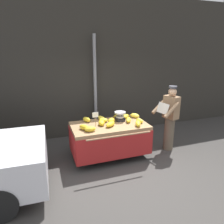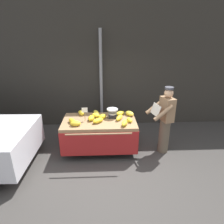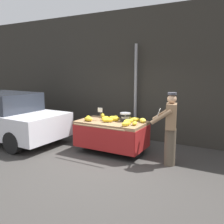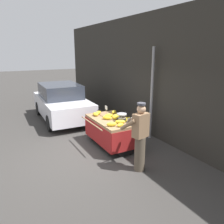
{
  "view_description": "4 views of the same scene",
  "coord_description": "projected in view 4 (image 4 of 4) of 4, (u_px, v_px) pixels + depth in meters",
  "views": [
    {
      "loc": [
        -1.78,
        -3.39,
        2.61
      ],
      "look_at": [
        -0.24,
        1.04,
        1.17
      ],
      "focal_mm": 33.52,
      "sensor_mm": 36.0,
      "label": 1
    },
    {
      "loc": [
        -0.18,
        -3.35,
        2.86
      ],
      "look_at": [
        0.03,
        1.17,
        1.03
      ],
      "focal_mm": 31.38,
      "sensor_mm": 36.0,
      "label": 2
    },
    {
      "loc": [
        2.84,
        -4.53,
        2.22
      ],
      "look_at": [
        -0.22,
        0.96,
        1.14
      ],
      "focal_mm": 39.44,
      "sensor_mm": 36.0,
      "label": 3
    },
    {
      "loc": [
        5.4,
        -2.04,
        2.88
      ],
      "look_at": [
        -0.02,
        0.92,
        1.17
      ],
      "focal_mm": 35.89,
      "sensor_mm": 36.0,
      "label": 4
    }
  ],
  "objects": [
    {
      "name": "banana_bunch_12",
      "position": [
        134.0,
        123.0,
        6.23
      ],
      "size": [
        0.28,
        0.31,
        0.11
      ],
      "primitive_type": "ellipsoid",
      "rotation": [
        0.0,
        0.0,
        0.59
      ],
      "color": "yellow",
      "rests_on": "banana_cart"
    },
    {
      "name": "banana_bunch_2",
      "position": [
        120.0,
        125.0,
        6.09
      ],
      "size": [
        0.16,
        0.24,
        0.1
      ],
      "primitive_type": "ellipsoid",
      "rotation": [
        0.0,
        0.0,
        0.25
      ],
      "color": "yellow",
      "rests_on": "banana_cart"
    },
    {
      "name": "banana_bunch_6",
      "position": [
        114.0,
        112.0,
        7.33
      ],
      "size": [
        0.22,
        0.25,
        0.12
      ],
      "primitive_type": "ellipsoid",
      "rotation": [
        0.0,
        0.0,
        0.57
      ],
      "color": "yellow",
      "rests_on": "banana_cart"
    },
    {
      "name": "banana_bunch_13",
      "position": [
        109.0,
        116.0,
        6.93
      ],
      "size": [
        0.2,
        0.28,
        0.12
      ],
      "primitive_type": "ellipsoid",
      "rotation": [
        0.0,
        0.0,
        2.91
      ],
      "color": "gold",
      "rests_on": "banana_cart"
    },
    {
      "name": "vendor_person",
      "position": [
        140.0,
        137.0,
        5.37
      ],
      "size": [
        0.66,
        0.61,
        1.71
      ],
      "color": "brown",
      "rests_on": "ground"
    },
    {
      "name": "banana_bunch_8",
      "position": [
        112.0,
        124.0,
        6.11
      ],
      "size": [
        0.21,
        0.31,
        0.12
      ],
      "primitive_type": "ellipsoid",
      "rotation": [
        0.0,
        0.0,
        2.77
      ],
      "color": "yellow",
      "rests_on": "banana_cart"
    },
    {
      "name": "back_wall",
      "position": [
        165.0,
        78.0,
        7.03
      ],
      "size": [
        16.0,
        0.24,
        4.08
      ],
      "primitive_type": "cube",
      "color": "#2D2B26",
      "rests_on": "ground"
    },
    {
      "name": "banana_cart",
      "position": [
        112.0,
        126.0,
        6.85
      ],
      "size": [
        1.82,
        1.22,
        0.87
      ],
      "color": "#93704C",
      "rests_on": "ground"
    },
    {
      "name": "banana_bunch_4",
      "position": [
        116.0,
        117.0,
        6.74
      ],
      "size": [
        0.26,
        0.26,
        0.12
      ],
      "primitive_type": "ellipsoid",
      "rotation": [
        0.0,
        0.0,
        2.33
      ],
      "color": "gold",
      "rests_on": "banana_cart"
    },
    {
      "name": "street_pole",
      "position": [
        152.0,
        94.0,
        7.24
      ],
      "size": [
        0.09,
        0.09,
        3.0
      ],
      "primitive_type": "cylinder",
      "color": "gray",
      "rests_on": "ground"
    },
    {
      "name": "parked_car",
      "position": [
        61.0,
        102.0,
        9.51
      ],
      "size": [
        3.95,
        1.84,
        1.51
      ],
      "color": "silver",
      "rests_on": "ground"
    },
    {
      "name": "ground_plane",
      "position": [
        84.0,
        157.0,
        6.28
      ],
      "size": [
        60.0,
        60.0,
        0.0
      ],
      "primitive_type": "plane",
      "color": "#383533"
    },
    {
      "name": "banana_bunch_9",
      "position": [
        107.0,
        118.0,
        6.72
      ],
      "size": [
        0.32,
        0.3,
        0.12
      ],
      "primitive_type": "ellipsoid",
      "rotation": [
        0.0,
        0.0,
        2.26
      ],
      "color": "gold",
      "rests_on": "banana_cart"
    },
    {
      "name": "banana_bunch_5",
      "position": [
        130.0,
        121.0,
        6.45
      ],
      "size": [
        0.31,
        0.29,
        0.1
      ],
      "primitive_type": "ellipsoid",
      "rotation": [
        0.0,
        0.0,
        2.29
      ],
      "color": "yellow",
      "rests_on": "banana_cart"
    },
    {
      "name": "banana_bunch_1",
      "position": [
        98.0,
        113.0,
        7.23
      ],
      "size": [
        0.27,
        0.31,
        0.12
      ],
      "primitive_type": "ellipsoid",
      "rotation": [
        0.0,
        0.0,
        0.61
      ],
      "color": "gold",
      "rests_on": "banana_cart"
    },
    {
      "name": "banana_bunch_11",
      "position": [
        127.0,
        119.0,
        6.65
      ],
      "size": [
        0.21,
        0.29,
        0.1
      ],
      "primitive_type": "ellipsoid",
      "rotation": [
        0.0,
        0.0,
        0.19
      ],
      "color": "gold",
      "rests_on": "banana_cart"
    },
    {
      "name": "banana_bunch_3",
      "position": [
        96.0,
        114.0,
        7.09
      ],
      "size": [
        0.25,
        0.16,
        0.12
      ],
      "primitive_type": "ellipsoid",
      "rotation": [
        0.0,
        0.0,
        1.56
      ],
      "color": "gold",
      "rests_on": "banana_cart"
    },
    {
      "name": "banana_bunch_0",
      "position": [
        121.0,
        115.0,
        7.02
      ],
      "size": [
        0.2,
        0.3,
        0.09
      ],
      "primitive_type": "ellipsoid",
      "rotation": [
        0.0,
        0.0,
        0.3
      ],
      "color": "yellow",
      "rests_on": "banana_cart"
    },
    {
      "name": "banana_bunch_7",
      "position": [
        120.0,
        122.0,
        6.35
      ],
      "size": [
        0.24,
        0.32,
        0.11
      ],
      "primitive_type": "ellipsoid",
      "rotation": [
        0.0,
        0.0,
        2.67
      ],
      "color": "yellow",
      "rests_on": "banana_cart"
    },
    {
      "name": "banana_bunch_10",
      "position": [
        116.0,
        116.0,
        6.94
      ],
      "size": [
        0.27,
        0.25,
        0.1
      ],
      "primitive_type": "ellipsoid",
      "rotation": [
        0.0,
        0.0,
        0.9
      ],
      "color": "yellow",
      "rests_on": "banana_cart"
    },
    {
      "name": "weighing_scale",
      "position": [
        122.0,
        117.0,
        6.54
      ],
      "size": [
        0.28,
        0.28,
        0.24
      ],
      "color": "black",
      "rests_on": "banana_cart"
    },
    {
      "name": "price_sign",
      "position": [
        106.0,
        109.0,
        7.0
      ],
      "size": [
        0.14,
        0.01,
        0.34
      ],
      "color": "#997A51",
      "rests_on": "banana_cart"
    }
  ]
}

